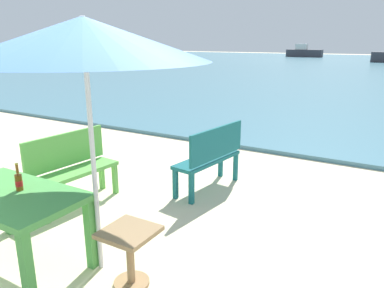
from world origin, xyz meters
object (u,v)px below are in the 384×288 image
picnic_table_green (11,204)px  beer_bottle_amber (19,181)px  boat_tanker (304,52)px  side_table_wood (130,249)px  bench_teal_center (212,154)px  bench_green_left (71,165)px  patio_umbrella (84,39)px

picnic_table_green → beer_bottle_amber: 0.22m
beer_bottle_amber → boat_tanker: size_ratio=0.06×
picnic_table_green → boat_tanker: size_ratio=0.33×
side_table_wood → bench_teal_center: (-0.38, 2.28, 0.19)m
side_table_wood → bench_green_left: bearing=151.5°
picnic_table_green → bench_teal_center: size_ratio=1.13×
bench_teal_center → picnic_table_green: bearing=-106.0°
picnic_table_green → bench_teal_center: 2.71m
patio_umbrella → side_table_wood: 1.82m
patio_umbrella → boat_tanker: 45.23m
picnic_table_green → bench_green_left: 1.43m
bench_teal_center → boat_tanker: (-9.23, 42.04, 0.09)m
bench_green_left → beer_bottle_amber: bearing=-60.8°
patio_umbrella → boat_tanker: patio_umbrella is taller
patio_umbrella → bench_teal_center: patio_umbrella is taller
patio_umbrella → boat_tanker: bearing=101.7°
bench_green_left → patio_umbrella: bearing=-33.8°
picnic_table_green → patio_umbrella: bearing=28.3°
beer_bottle_amber → bench_teal_center: size_ratio=0.21×
bench_teal_center → boat_tanker: bearing=102.4°
bench_green_left → boat_tanker: boat_tanker is taller
beer_bottle_amber → bench_teal_center: beer_bottle_amber is taller
bench_teal_center → patio_umbrella: bearing=-91.0°
side_table_wood → bench_teal_center: size_ratio=0.44×
bench_teal_center → bench_green_left: same height
bench_green_left → boat_tanker: size_ratio=0.29×
beer_bottle_amber → patio_umbrella: size_ratio=0.12×
bench_green_left → boat_tanker: (-7.85, 43.36, 0.09)m
bench_teal_center → beer_bottle_amber: bearing=-105.9°
patio_umbrella → side_table_wood: bearing=-7.9°
side_table_wood → bench_teal_center: bench_teal_center is taller
beer_bottle_amber → side_table_wood: beer_bottle_amber is taller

